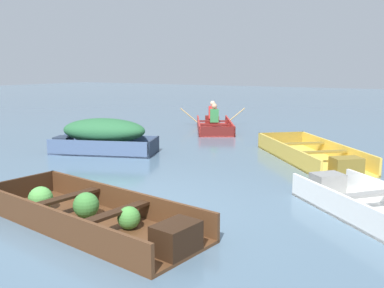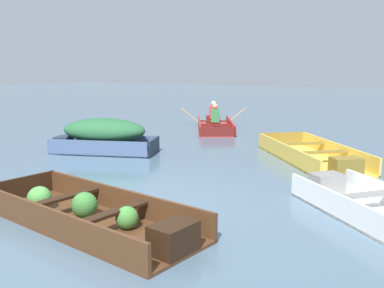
{
  "view_description": "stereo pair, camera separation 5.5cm",
  "coord_description": "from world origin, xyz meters",
  "px_view_note": "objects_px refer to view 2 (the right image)",
  "views": [
    {
      "loc": [
        3.88,
        -4.71,
        2.06
      ],
      "look_at": [
        -0.93,
        3.52,
        0.35
      ],
      "focal_mm": 40.0,
      "sensor_mm": 36.0,
      "label": 1
    },
    {
      "loc": [
        3.93,
        -4.68,
        2.06
      ],
      "look_at": [
        -0.93,
        3.52,
        0.35
      ],
      "focal_mm": 40.0,
      "sensor_mm": 36.0,
      "label": 2
    }
  ],
  "objects_px": {
    "dinghy_dark_varnish_foreground": "(91,215)",
    "skiff_yellow_near_moored": "(313,156)",
    "skiff_white_far_moored": "(380,212)",
    "rowboat_red_with_crew": "(215,124)",
    "skiff_slate_blue_mid_moored": "(103,134)"
  },
  "relations": [
    {
      "from": "skiff_yellow_near_moored",
      "to": "skiff_white_far_moored",
      "type": "height_order",
      "value": "skiff_yellow_near_moored"
    },
    {
      "from": "skiff_slate_blue_mid_moored",
      "to": "skiff_white_far_moored",
      "type": "distance_m",
      "value": 6.66
    },
    {
      "from": "skiff_white_far_moored",
      "to": "skiff_slate_blue_mid_moored",
      "type": "bearing_deg",
      "value": 165.75
    },
    {
      "from": "dinghy_dark_varnish_foreground",
      "to": "skiff_white_far_moored",
      "type": "bearing_deg",
      "value": 33.2
    },
    {
      "from": "skiff_yellow_near_moored",
      "to": "rowboat_red_with_crew",
      "type": "height_order",
      "value": "rowboat_red_with_crew"
    },
    {
      "from": "skiff_slate_blue_mid_moored",
      "to": "rowboat_red_with_crew",
      "type": "distance_m",
      "value": 5.09
    },
    {
      "from": "skiff_white_far_moored",
      "to": "rowboat_red_with_crew",
      "type": "height_order",
      "value": "rowboat_red_with_crew"
    },
    {
      "from": "skiff_white_far_moored",
      "to": "rowboat_red_with_crew",
      "type": "bearing_deg",
      "value": 132.07
    },
    {
      "from": "skiff_slate_blue_mid_moored",
      "to": "rowboat_red_with_crew",
      "type": "xyz_separation_m",
      "value": [
        0.4,
        5.06,
        -0.3
      ]
    },
    {
      "from": "skiff_yellow_near_moored",
      "to": "skiff_white_far_moored",
      "type": "relative_size",
      "value": 1.13
    },
    {
      "from": "dinghy_dark_varnish_foreground",
      "to": "skiff_yellow_near_moored",
      "type": "xyz_separation_m",
      "value": [
        1.48,
        5.38,
        -0.02
      ]
    },
    {
      "from": "skiff_yellow_near_moored",
      "to": "dinghy_dark_varnish_foreground",
      "type": "bearing_deg",
      "value": -105.41
    },
    {
      "from": "skiff_yellow_near_moored",
      "to": "rowboat_red_with_crew",
      "type": "bearing_deg",
      "value": 141.06
    },
    {
      "from": "dinghy_dark_varnish_foreground",
      "to": "skiff_slate_blue_mid_moored",
      "type": "distance_m",
      "value": 4.95
    },
    {
      "from": "skiff_yellow_near_moored",
      "to": "skiff_slate_blue_mid_moored",
      "type": "xyz_separation_m",
      "value": [
        -4.67,
        -1.61,
        0.35
      ]
    }
  ]
}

